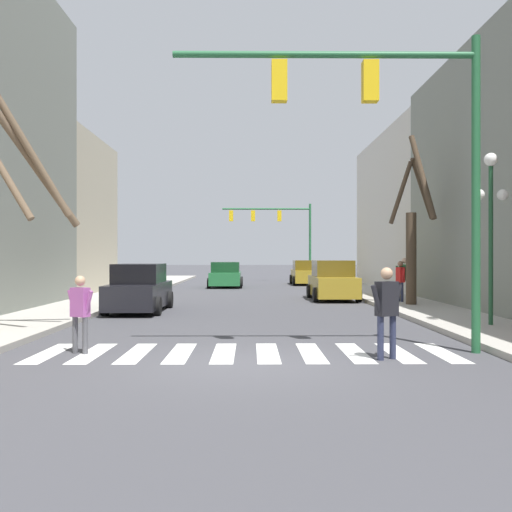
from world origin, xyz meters
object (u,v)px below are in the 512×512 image
object	(u,v)px
pedestrian_near_right_corner	(387,305)
street_tree_left_far	(6,219)
street_lamp_right_corner	(491,204)
pedestrian_waiting_at_curb	(400,278)
pedestrian_on_left_sidewalk	(405,275)
traffic_signal_near	(391,124)
car_at_intersection	(333,282)
pedestrian_on_right_sidewalk	(80,308)
street_tree_left_mid	(413,232)
traffic_signal_far	(277,224)
car_parked_right_far	(305,273)
car_driving_away_lane	(226,275)
car_parked_left_far	(140,289)

from	to	relation	value
pedestrian_near_right_corner	street_tree_left_far	size ratio (longest dim) A/B	0.29
street_lamp_right_corner	pedestrian_near_right_corner	world-z (taller)	street_lamp_right_corner
pedestrian_waiting_at_curb	street_tree_left_far	size ratio (longest dim) A/B	0.27
pedestrian_on_left_sidewalk	traffic_signal_near	bearing A→B (deg)	-72.25
car_at_intersection	pedestrian_on_left_sidewalk	xyz separation A→B (m)	(2.53, -2.97, 0.37)
street_lamp_right_corner	pedestrian_on_right_sidewalk	distance (m)	10.92
pedestrian_on_left_sidewalk	street_tree_left_mid	world-z (taller)	street_tree_left_mid
traffic_signal_far	car_parked_right_far	size ratio (longest dim) A/B	1.50
pedestrian_near_right_corner	car_driving_away_lane	bearing A→B (deg)	-108.84
car_driving_away_lane	car_at_intersection	bearing A→B (deg)	26.15
street_lamp_right_corner	street_tree_left_mid	world-z (taller)	street_tree_left_mid
street_lamp_right_corner	street_tree_left_mid	bearing A→B (deg)	92.01
pedestrian_on_right_sidewalk	pedestrian_waiting_at_curb	bearing A→B (deg)	80.02
pedestrian_on_left_sidewalk	pedestrian_on_right_sidewalk	bearing A→B (deg)	-95.65
street_lamp_right_corner	car_parked_left_far	world-z (taller)	street_lamp_right_corner
traffic_signal_near	pedestrian_on_right_sidewalk	size ratio (longest dim) A/B	4.10
car_driving_away_lane	car_at_intersection	xyz separation A→B (m)	(5.33, -10.86, 0.08)
pedestrian_waiting_at_curb	pedestrian_on_left_sidewalk	world-z (taller)	pedestrian_on_left_sidewalk
pedestrian_on_left_sidewalk	pedestrian_on_right_sidewalk	distance (m)	15.47
pedestrian_on_left_sidewalk	car_parked_left_far	bearing A→B (deg)	-131.56
car_at_intersection	street_lamp_right_corner	bearing A→B (deg)	-166.39
car_parked_right_far	street_tree_left_far	distance (m)	28.39
car_driving_away_lane	car_parked_left_far	distance (m)	16.75
traffic_signal_far	car_parked_right_far	distance (m)	6.61
pedestrian_waiting_at_curb	pedestrian_near_right_corner	distance (m)	13.16
traffic_signal_near	car_parked_right_far	bearing A→B (deg)	88.23
street_lamp_right_corner	pedestrian_on_right_sidewalk	xyz separation A→B (m)	(-9.96, -3.74, -2.46)
car_parked_right_far	pedestrian_waiting_at_curb	size ratio (longest dim) A/B	2.81
car_at_intersection	car_parked_left_far	bearing A→B (deg)	126.42
car_parked_left_far	car_parked_right_far	distance (m)	21.47
pedestrian_on_right_sidewalk	car_parked_left_far	bearing A→B (deg)	121.85
car_parked_left_far	street_tree_left_far	world-z (taller)	street_tree_left_far
car_driving_away_lane	car_parked_right_far	size ratio (longest dim) A/B	0.95
pedestrian_near_right_corner	street_tree_left_far	distance (m)	9.62
street_tree_left_mid	traffic_signal_far	bearing A→B (deg)	99.87
pedestrian_on_right_sidewalk	pedestrian_near_right_corner	xyz separation A→B (m)	(6.13, -0.75, 0.11)
traffic_signal_near	car_at_intersection	xyz separation A→B (m)	(0.85, 14.94, -3.89)
traffic_signal_far	car_driving_away_lane	xyz separation A→B (m)	(-3.66, -8.60, -3.77)
pedestrian_on_left_sidewalk	street_tree_left_far	world-z (taller)	street_tree_left_far
car_at_intersection	street_tree_left_far	xyz separation A→B (m)	(-9.88, -12.21, 2.11)
street_tree_left_far	street_lamp_right_corner	bearing A→B (deg)	4.49
traffic_signal_far	car_driving_away_lane	size ratio (longest dim) A/B	1.58
traffic_signal_far	car_parked_left_far	xyz separation A→B (m)	(-6.06, -25.18, -3.72)
pedestrian_waiting_at_curb	pedestrian_near_right_corner	world-z (taller)	pedestrian_waiting_at_curb
car_at_intersection	street_tree_left_far	bearing A→B (deg)	141.04
pedestrian_on_left_sidewalk	street_lamp_right_corner	bearing A→B (deg)	-55.17
car_parked_right_far	pedestrian_on_right_sidewalk	distance (m)	30.16
car_driving_away_lane	car_parked_right_far	distance (m)	6.39
pedestrian_waiting_at_curb	street_tree_left_mid	world-z (taller)	street_tree_left_mid
pedestrian_near_right_corner	street_tree_left_mid	xyz separation A→B (m)	(3.59, 11.28, 1.86)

